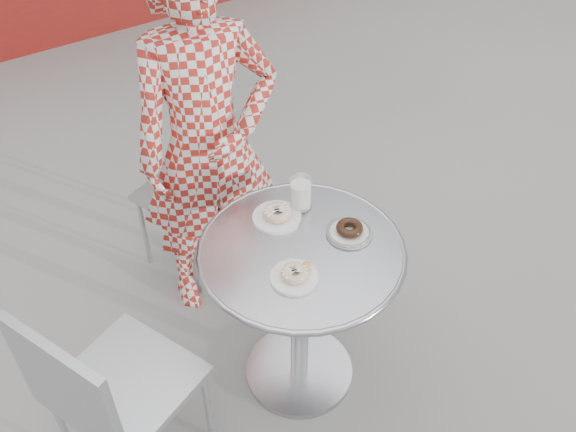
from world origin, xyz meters
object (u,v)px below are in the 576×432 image
bistro_table (301,284)px  plate_far (277,215)px  milk_cup (301,194)px  chair_left (132,414)px  plate_checker (349,231)px  chair_far (196,219)px  plate_near (295,275)px  seated_person (208,146)px

bistro_table → plate_far: (0.01, 0.19, 0.21)m
milk_cup → chair_left: bearing=-169.6°
bistro_table → plate_checker: plate_checker is taller
chair_far → plate_checker: (0.22, -0.91, 0.53)m
chair_far → milk_cup: bearing=81.1°
plate_far → plate_near: size_ratio=1.11×
plate_far → milk_cup: 0.12m
chair_left → seated_person: (0.71, 0.62, 0.57)m
bistro_table → chair_far: 0.94m
chair_far → milk_cup: (0.16, -0.69, 0.58)m
bistro_table → chair_far: bearing=91.8°
bistro_table → chair_far: size_ratio=0.89×
chair_far → seated_person: 0.63m
milk_cup → chair_far: bearing=102.8°
chair_far → plate_near: size_ratio=5.18×
bistro_table → milk_cup: size_ratio=5.70×
plate_near → seated_person: bearing=84.5°
bistro_table → plate_far: bearing=85.6°
seated_person → milk_cup: size_ratio=12.49×
bistro_table → plate_near: 0.25m
plate_near → plate_far: bearing=68.6°
seated_person → plate_checker: (0.22, -0.68, -0.06)m
plate_far → plate_checker: plate_far is taller
bistro_table → chair_left: chair_left is taller
bistro_table → seated_person: 0.71m
chair_left → plate_far: bearing=-101.1°
chair_far → plate_far: bearing=71.7°
plate_near → milk_cup: size_ratio=1.23×
bistro_table → seated_person: size_ratio=0.46×
chair_left → seated_person: size_ratio=0.54×
chair_left → plate_near: bearing=-125.0°
chair_far → chair_left: bearing=28.4°
chair_far → seated_person: size_ratio=0.51×
chair_left → plate_near: size_ratio=5.49×
plate_near → bistro_table: bearing=46.2°
bistro_table → plate_near: size_ratio=4.63×
chair_left → milk_cup: bearing=-102.1°
milk_cup → plate_near: bearing=-127.5°
bistro_table → seated_person: (-0.03, 0.65, 0.27)m
plate_checker → chair_left: bearing=175.9°
plate_far → plate_checker: (0.18, -0.22, -0.00)m
chair_left → milk_cup: (0.86, 0.16, 0.56)m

